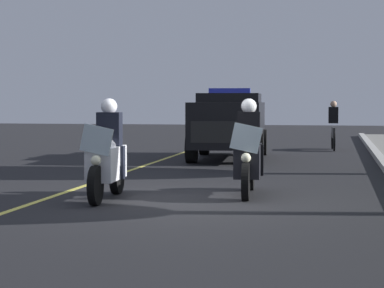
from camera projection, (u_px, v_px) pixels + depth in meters
The scene contains 6 objects.
ground_plane at pixel (182, 200), 12.35m from camera, with size 80.00×80.00×0.00m, color black.
lane_stripe_center at pixel (52, 197), 12.80m from camera, with size 48.00×0.12×0.01m, color #E0D14C.
police_motorcycle_lead_left at pixel (107, 158), 12.46m from camera, with size 2.14×0.61×1.72m.
police_motorcycle_lead_right at pixel (248, 156), 13.01m from camera, with size 2.14×0.61×1.72m.
police_suv at pixel (229, 122), 21.27m from camera, with size 5.01×2.33×2.05m.
cyclist_background at pixel (333, 126), 25.07m from camera, with size 1.76×0.33×1.69m.
Camera 1 is at (12.02, 2.52, 1.66)m, focal length 68.64 mm.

